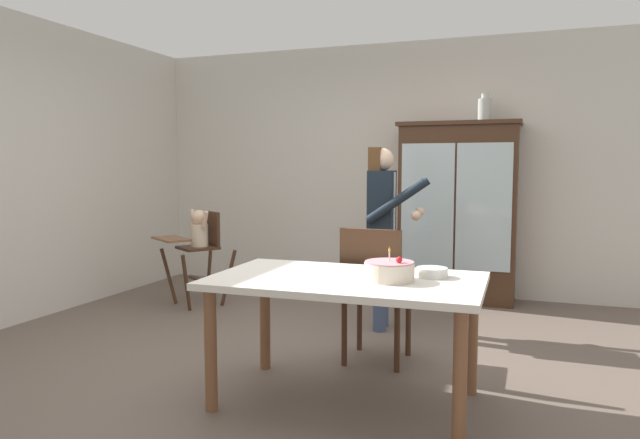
{
  "coord_description": "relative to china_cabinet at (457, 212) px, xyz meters",
  "views": [
    {
      "loc": [
        1.58,
        -3.65,
        1.38
      ],
      "look_at": [
        -0.01,
        0.7,
        0.95
      ],
      "focal_mm": 32.63,
      "sensor_mm": 36.0,
      "label": 1
    }
  ],
  "objects": [
    {
      "name": "ground_plane",
      "position": [
        -0.88,
        -2.37,
        -0.92
      ],
      "size": [
        6.24,
        6.24,
        0.0
      ],
      "primitive_type": "plane",
      "color": "#66564C"
    },
    {
      "name": "wall_back",
      "position": [
        -0.88,
        0.26,
        0.43
      ],
      "size": [
        5.32,
        0.06,
        2.7
      ],
      "primitive_type": "cube",
      "color": "beige",
      "rests_on": "ground_plane"
    },
    {
      "name": "china_cabinet",
      "position": [
        0.0,
        0.0,
        0.0
      ],
      "size": [
        1.21,
        0.48,
        1.82
      ],
      "color": "#422819",
      "rests_on": "ground_plane"
    },
    {
      "name": "ceramic_vase",
      "position": [
        0.24,
        0.0,
        1.02
      ],
      "size": [
        0.13,
        0.13,
        0.27
      ],
      "color": "#B2B7B2",
      "rests_on": "china_cabinet"
    },
    {
      "name": "high_chair_with_toddler",
      "position": [
        -2.38,
        -1.09,
        -0.26
      ],
      "size": [
        0.8,
        0.84,
        0.95
      ],
      "rotation": [
        0.0,
        0.0,
        -0.59
      ],
      "color": "#422819",
      "rests_on": "ground_plane"
    },
    {
      "name": "adult_person",
      "position": [
        -0.46,
        -1.3,
        0.05
      ],
      "size": [
        0.54,
        0.52,
        1.53
      ],
      "rotation": [
        0.0,
        0.0,
        1.68
      ],
      "color": "#3D4C6B",
      "rests_on": "ground_plane"
    },
    {
      "name": "dining_table",
      "position": [
        -0.28,
        -2.88,
        -0.27
      ],
      "size": [
        1.56,
        0.93,
        0.74
      ],
      "color": "silver",
      "rests_on": "ground_plane"
    },
    {
      "name": "birthday_cake",
      "position": [
        -0.03,
        -2.88,
        -0.12
      ],
      "size": [
        0.28,
        0.28,
        0.19
      ],
      "color": "beige",
      "rests_on": "dining_table"
    },
    {
      "name": "serving_bowl",
      "position": [
        0.18,
        -2.7,
        -0.15
      ],
      "size": [
        0.18,
        0.18,
        0.05
      ],
      "primitive_type": "cylinder",
      "color": "silver",
      "rests_on": "dining_table"
    },
    {
      "name": "dining_chair_far_side",
      "position": [
        -0.29,
        -2.2,
        -0.36
      ],
      "size": [
        0.44,
        0.44,
        0.96
      ],
      "rotation": [
        0.0,
        0.0,
        3.14
      ],
      "color": "#422819",
      "rests_on": "ground_plane"
    }
  ]
}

